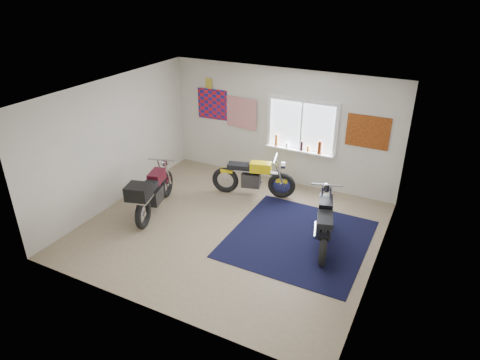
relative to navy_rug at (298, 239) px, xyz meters
The scene contains 10 objects.
ground 1.34m from the navy_rug, 167.89° to the right, with size 5.50×5.50×0.00m, color #9E896B.
room_shell 2.11m from the navy_rug, 167.89° to the right, with size 5.50×5.50×5.50m.
navy_rug is the anchor object (origin of this frame).
window_assembly 2.70m from the navy_rug, 110.32° to the left, with size 1.66×0.17×1.26m.
oil_bottles 2.47m from the navy_rug, 109.40° to the left, with size 1.12×0.09×0.30m.
flag_display 4.44m from the navy_rug, 145.59° to the left, with size 1.60×0.10×1.17m.
triumph_poster 2.76m from the navy_rug, 73.78° to the left, with size 0.90×0.03×0.70m, color #A54C14.
yellow_triumph 2.01m from the navy_rug, 141.76° to the left, with size 1.87×0.71×0.96m.
black_chrome_bike 0.62m from the navy_rug, 11.00° to the left, with size 0.74×1.88×0.98m.
maroon_tourer 3.10m from the navy_rug, behind, with size 0.88×1.92×0.98m.
Camera 1 is at (3.40, -6.28, 4.61)m, focal length 32.00 mm.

